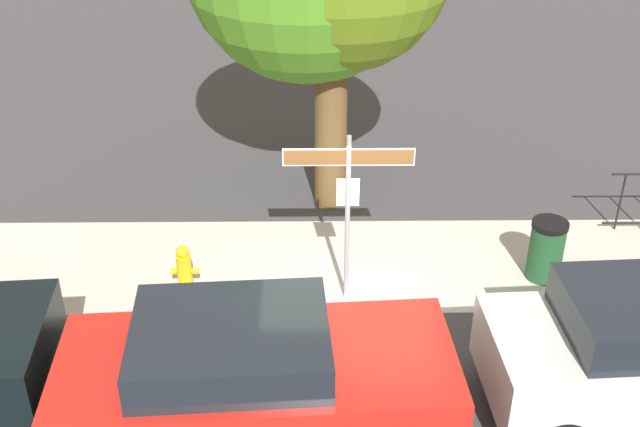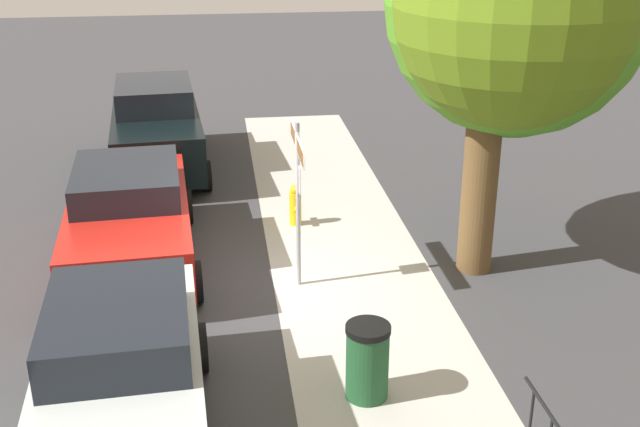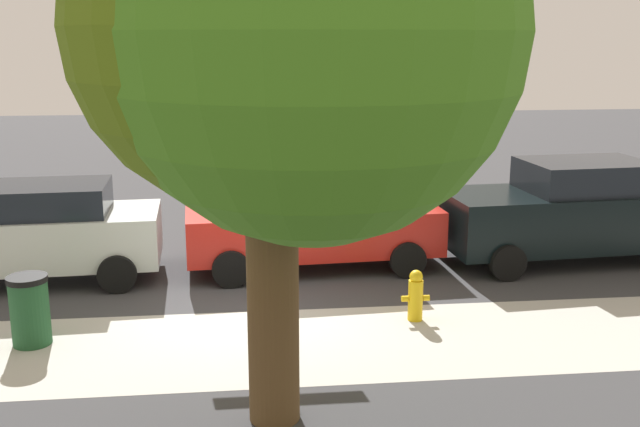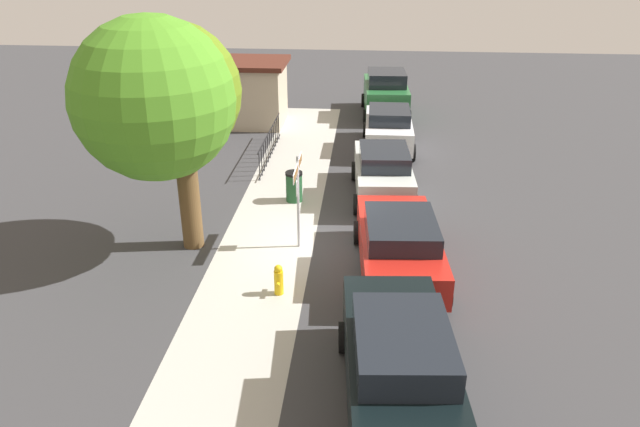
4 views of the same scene
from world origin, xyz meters
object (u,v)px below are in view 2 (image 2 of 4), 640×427
car_silver (122,380)px  car_black (156,127)px  street_sign (298,171)px  trash_bin (367,361)px  shade_tree (523,3)px  fire_hydrant (295,205)px  car_red (129,216)px

car_silver → car_black: bearing=177.9°
street_sign → trash_bin: bearing=9.3°
shade_tree → street_sign: bearing=-86.4°
car_black → fire_hydrant: (3.58, 2.68, -0.57)m
car_silver → trash_bin: bearing=98.3°
street_sign → car_black: street_sign is taller
car_red → street_sign: bearing=62.3°
shade_tree → fire_hydrant: shade_tree is taller
car_red → trash_bin: bearing=33.0°
car_silver → fire_hydrant: 6.54m
car_red → car_silver: bearing=0.5°
street_sign → shade_tree: 4.08m
street_sign → car_red: street_sign is taller
car_black → street_sign: bearing=18.2°
car_red → trash_bin: car_red is taller
car_black → shade_tree: bearing=40.8°
car_silver → trash_bin: car_silver is taller
car_silver → car_red: bearing=-179.0°
street_sign → car_black: bearing=-157.5°
shade_tree → car_red: shade_tree is taller
shade_tree → car_black: bearing=-134.8°
street_sign → shade_tree: bearing=93.6°
shade_tree → trash_bin: shade_tree is taller
street_sign → car_silver: street_sign is taller
shade_tree → car_silver: 7.61m
car_red → fire_hydrant: bearing=109.4°
street_sign → car_silver: (3.62, -2.31, -1.02)m
shade_tree → trash_bin: bearing=-40.9°
car_silver → fire_hydrant: bearing=154.2°
fire_hydrant → trash_bin: bearing=3.1°
fire_hydrant → street_sign: bearing=-4.7°
shade_tree → car_silver: (3.83, -5.64, -3.37)m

